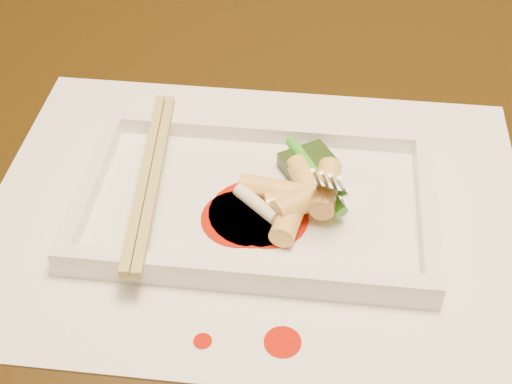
# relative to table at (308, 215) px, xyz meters

# --- Properties ---
(table) EXTENTS (1.40, 0.90, 0.75)m
(table) POSITION_rel_table_xyz_m (0.00, 0.00, 0.00)
(table) COLOR black
(table) RESTS_ON ground
(placemat) EXTENTS (0.40, 0.30, 0.00)m
(placemat) POSITION_rel_table_xyz_m (-0.04, -0.10, 0.10)
(placemat) COLOR white
(placemat) RESTS_ON table
(sauce_splatter_a) EXTENTS (0.02, 0.02, 0.00)m
(sauce_splatter_a) POSITION_rel_table_xyz_m (-0.01, -0.21, 0.10)
(sauce_splatter_a) COLOR #BD1605
(sauce_splatter_a) RESTS_ON placemat
(sauce_splatter_b) EXTENTS (0.01, 0.01, 0.00)m
(sauce_splatter_b) POSITION_rel_table_xyz_m (-0.06, -0.22, 0.10)
(sauce_splatter_b) COLOR #BD1605
(sauce_splatter_b) RESTS_ON placemat
(plate_base) EXTENTS (0.26, 0.16, 0.01)m
(plate_base) POSITION_rel_table_xyz_m (-0.04, -0.10, 0.11)
(plate_base) COLOR white
(plate_base) RESTS_ON placemat
(plate_rim_far) EXTENTS (0.26, 0.01, 0.01)m
(plate_rim_far) POSITION_rel_table_xyz_m (-0.04, -0.03, 0.12)
(plate_rim_far) COLOR white
(plate_rim_far) RESTS_ON plate_base
(plate_rim_near) EXTENTS (0.26, 0.01, 0.01)m
(plate_rim_near) POSITION_rel_table_xyz_m (-0.04, -0.17, 0.12)
(plate_rim_near) COLOR white
(plate_rim_near) RESTS_ON plate_base
(plate_rim_left) EXTENTS (0.01, 0.14, 0.01)m
(plate_rim_left) POSITION_rel_table_xyz_m (-0.16, -0.10, 0.12)
(plate_rim_left) COLOR white
(plate_rim_left) RESTS_ON plate_base
(plate_rim_right) EXTENTS (0.01, 0.14, 0.01)m
(plate_rim_right) POSITION_rel_table_xyz_m (0.09, -0.10, 0.12)
(plate_rim_right) COLOR white
(plate_rim_right) RESTS_ON plate_base
(veg_piece) EXTENTS (0.05, 0.04, 0.01)m
(veg_piece) POSITION_rel_table_xyz_m (-0.00, -0.06, 0.12)
(veg_piece) COLOR black
(veg_piece) RESTS_ON plate_base
(scallion_white) EXTENTS (0.04, 0.03, 0.01)m
(scallion_white) POSITION_rel_table_xyz_m (-0.04, -0.11, 0.12)
(scallion_white) COLOR #EAEACC
(scallion_white) RESTS_ON plate_base
(scallion_green) EXTENTS (0.05, 0.08, 0.01)m
(scallion_green) POSITION_rel_table_xyz_m (0.00, -0.08, 0.12)
(scallion_green) COLOR #299418
(scallion_green) RESTS_ON plate_base
(chopstick_a) EXTENTS (0.02, 0.19, 0.01)m
(chopstick_a) POSITION_rel_table_xyz_m (-0.12, -0.10, 0.13)
(chopstick_a) COLOR tan
(chopstick_a) RESTS_ON plate_rim_near
(chopstick_b) EXTENTS (0.02, 0.19, 0.01)m
(chopstick_b) POSITION_rel_table_xyz_m (-0.11, -0.10, 0.13)
(chopstick_b) COLOR tan
(chopstick_b) RESTS_ON plate_rim_near
(fork) EXTENTS (0.09, 0.10, 0.14)m
(fork) POSITION_rel_table_xyz_m (0.03, -0.08, 0.18)
(fork) COLOR silver
(fork) RESTS_ON plate_base
(sauce_blob_0) EXTENTS (0.07, 0.07, 0.00)m
(sauce_blob_0) POSITION_rel_table_xyz_m (-0.04, -0.11, 0.11)
(sauce_blob_0) COLOR #BD1605
(sauce_blob_0) RESTS_ON plate_base
(sauce_blob_1) EXTENTS (0.06, 0.06, 0.00)m
(sauce_blob_1) POSITION_rel_table_xyz_m (-0.05, -0.12, 0.11)
(sauce_blob_1) COLOR #BD1605
(sauce_blob_1) RESTS_ON plate_base
(sauce_blob_2) EXTENTS (0.06, 0.06, 0.00)m
(sauce_blob_2) POSITION_rel_table_xyz_m (-0.03, -0.12, 0.11)
(sauce_blob_2) COLOR #BD1605
(sauce_blob_2) RESTS_ON plate_base
(rice_cake_0) EXTENTS (0.03, 0.04, 0.02)m
(rice_cake_0) POSITION_rel_table_xyz_m (-0.00, -0.08, 0.12)
(rice_cake_0) COLOR #FCD475
(rice_cake_0) RESTS_ON plate_base
(rice_cake_1) EXTENTS (0.04, 0.03, 0.02)m
(rice_cake_1) POSITION_rel_table_xyz_m (-0.01, -0.11, 0.12)
(rice_cake_1) COLOR #FCD475
(rice_cake_1) RESTS_ON plate_base
(rice_cake_2) EXTENTS (0.05, 0.04, 0.02)m
(rice_cake_2) POSITION_rel_table_xyz_m (-0.00, -0.11, 0.13)
(rice_cake_2) COLOR #FCD475
(rice_cake_2) RESTS_ON plate_base
(rice_cake_3) EXTENTS (0.03, 0.05, 0.02)m
(rice_cake_3) POSITION_rel_table_xyz_m (-0.01, -0.12, 0.12)
(rice_cake_3) COLOR #FCD475
(rice_cake_3) RESTS_ON plate_base
(rice_cake_4) EXTENTS (0.05, 0.02, 0.02)m
(rice_cake_4) POSITION_rel_table_xyz_m (-0.03, -0.10, 0.12)
(rice_cake_4) COLOR #FCD475
(rice_cake_4) RESTS_ON plate_base
(rice_cake_5) EXTENTS (0.02, 0.05, 0.02)m
(rice_cake_5) POSITION_rel_table_xyz_m (0.01, -0.10, 0.13)
(rice_cake_5) COLOR #FCD475
(rice_cake_5) RESTS_ON plate_base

